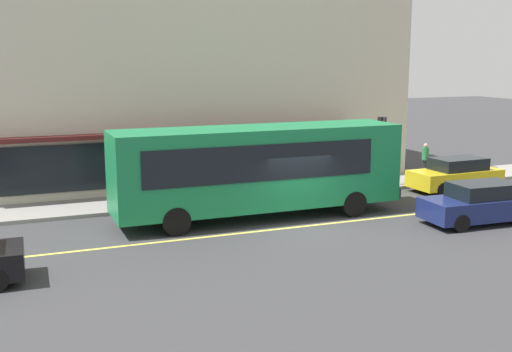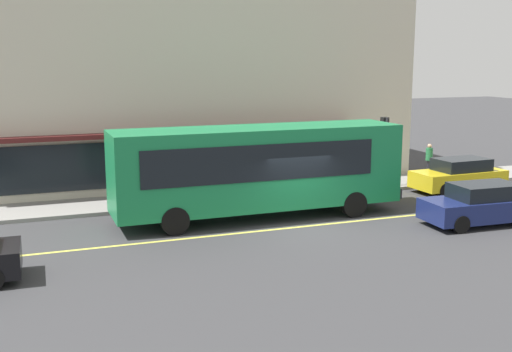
# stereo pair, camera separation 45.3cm
# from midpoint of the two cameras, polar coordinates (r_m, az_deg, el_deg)

# --- Properties ---
(ground) EXTENTS (120.00, 120.00, 0.00)m
(ground) POSITION_cam_midpoint_polar(r_m,az_deg,el_deg) (22.97, 4.93, -4.61)
(ground) COLOR #38383A
(sidewalk) EXTENTS (80.00, 2.86, 0.15)m
(sidewalk) POSITION_cam_midpoint_polar(r_m,az_deg,el_deg) (27.96, -0.03, -1.63)
(sidewalk) COLOR gray
(sidewalk) RESTS_ON ground
(lane_centre_stripe) EXTENTS (36.00, 0.16, 0.01)m
(lane_centre_stripe) POSITION_cam_midpoint_polar(r_m,az_deg,el_deg) (22.97, 4.93, -4.60)
(lane_centre_stripe) COLOR #D8D14C
(lane_centre_stripe) RESTS_ON ground
(storefront_building) EXTENTS (24.68, 11.84, 9.30)m
(storefront_building) POSITION_cam_midpoint_polar(r_m,az_deg,el_deg) (33.27, -9.44, 8.16)
(storefront_building) COLOR beige
(storefront_building) RESTS_ON ground
(bus) EXTENTS (11.13, 2.61, 3.50)m
(bus) POSITION_cam_midpoint_polar(r_m,az_deg,el_deg) (23.67, 0.84, 0.82)
(bus) COLOR #197F47
(bus) RESTS_ON ground
(traffic_light) EXTENTS (0.30, 0.52, 3.20)m
(traffic_light) POSITION_cam_midpoint_polar(r_m,az_deg,el_deg) (29.66, 12.05, 3.67)
(traffic_light) COLOR #2D2D33
(traffic_light) RESTS_ON sidewalk
(car_navy) EXTENTS (4.38, 2.02, 1.52)m
(car_navy) POSITION_cam_midpoint_polar(r_m,az_deg,el_deg) (24.57, 20.31, -2.44)
(car_navy) COLOR navy
(car_navy) RESTS_ON ground
(car_yellow) EXTENTS (4.37, 2.00, 1.52)m
(car_yellow) POSITION_cam_midpoint_polar(r_m,az_deg,el_deg) (30.25, 18.37, 0.06)
(car_yellow) COLOR yellow
(car_yellow) RESTS_ON ground
(pedestrian_mid_block) EXTENTS (0.34, 0.34, 1.63)m
(pedestrian_mid_block) POSITION_cam_midpoint_polar(r_m,az_deg,el_deg) (32.91, 15.84, 1.70)
(pedestrian_mid_block) COLOR black
(pedestrian_mid_block) RESTS_ON sidewalk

